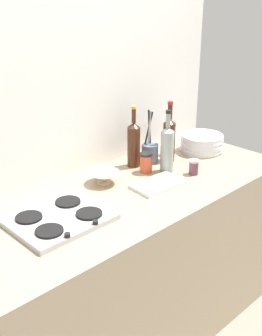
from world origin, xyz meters
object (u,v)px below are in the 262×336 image
Objects in this scene: condiment_jar_rear at (194,167)px; condiment_jar_spare at (169,147)px; plate_stack at (202,143)px; utensil_crock at (150,151)px; stovetop_hob at (60,218)px; wine_bottle_mid_right at (169,138)px; wine_bottle_leftmost at (167,148)px; wine_bottle_mid_left at (134,144)px; cutting_board at (158,184)px; mixing_bowl at (104,177)px; condiment_jar_front at (146,163)px.

condiment_jar_spare reaches higher than condiment_jar_rear.
utensil_crock is at bearing 163.60° from plate_stack.
stovetop_hob is 1.18× the size of wine_bottle_mid_right.
wine_bottle_leftmost is 0.26m from condiment_jar_spare.
condiment_jar_rear is at bearing -149.10° from plate_stack.
wine_bottle_mid_left is 0.31m from cutting_board.
wine_bottle_leftmost is 4.16× the size of condiment_jar_rear.
stovetop_hob is 1.18× the size of wine_bottle_mid_left.
wine_bottle_mid_right reaches higher than mixing_bowl.
condiment_jar_spare is (0.07, 0.06, -0.08)m from wine_bottle_mid_right.
condiment_jar_spare is at bearing 34.21° from cutting_board.
stovetop_hob is 1.54× the size of cutting_board.
utensil_crock reaches higher than condiment_jar_spare.
utensil_crock is at bearing 77.85° from wine_bottle_leftmost.
stovetop_hob is 1.59× the size of plate_stack.
stovetop_hob is 1.11m from plate_stack.
condiment_jar_front is (-0.09, 0.07, -0.08)m from wine_bottle_leftmost.
utensil_crock is (0.11, -0.02, -0.07)m from wine_bottle_mid_left.
utensil_crock is (0.03, 0.16, -0.07)m from wine_bottle_leftmost.
stovetop_hob is 0.81m from condiment_jar_rear.
wine_bottle_leftmost is 0.14m from condiment_jar_front.
wine_bottle_mid_right reaches higher than stovetop_hob.
stovetop_hob is at bearing -157.70° from mixing_bowl.
condiment_jar_rear is at bearing -81.64° from utensil_crock.
wine_bottle_mid_left is at bearing 116.43° from condiment_jar_rear.
stovetop_hob is at bearing -170.82° from wine_bottle_mid_right.
wine_bottle_mid_left is 0.29m from mixing_bowl.
utensil_crock is (-0.34, 0.10, 0.01)m from plate_stack.
condiment_jar_rear is (0.16, -0.19, -0.01)m from condiment_jar_front.
stovetop_hob is at bearing -174.98° from plate_stack.
condiment_jar_rear is at bearing -58.81° from wine_bottle_leftmost.
condiment_jar_rear is at bearing -30.16° from mixing_bowl.
stovetop_hob is at bearing -176.80° from wine_bottle_leftmost.
condiment_jar_rear is 0.25m from cutting_board.
plate_stack is at bearing -4.86° from mixing_bowl.
wine_bottle_leftmost is 3.13× the size of condiment_jar_front.
wine_bottle_mid_right reaches higher than plate_stack.
condiment_jar_spare is at bearing 3.74° from mixing_bowl.
condiment_jar_front is (-0.46, 0.01, 0.00)m from plate_stack.
wine_bottle_mid_left reaches higher than condiment_jar_front.
condiment_jar_rear is at bearing -112.91° from condiment_jar_spare.
cutting_board is (0.17, -0.21, -0.03)m from mixing_bowl.
condiment_jar_spare is (0.92, 0.19, 0.03)m from stovetop_hob.
utensil_crock is at bearing 51.13° from cutting_board.
mixing_bowl is 1.47× the size of condiment_jar_front.
wine_bottle_mid_left is 0.28m from condiment_jar_spare.
stovetop_hob is 0.42m from mixing_bowl.
wine_bottle_mid_left is at bearing 112.82° from wine_bottle_leftmost.
condiment_jar_spare is (0.53, 0.03, 0.01)m from mixing_bowl.
condiment_jar_rear is (0.80, -0.08, 0.03)m from stovetop_hob.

